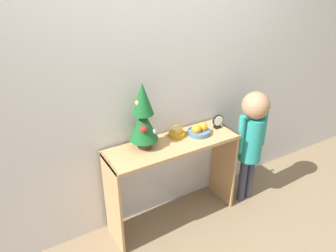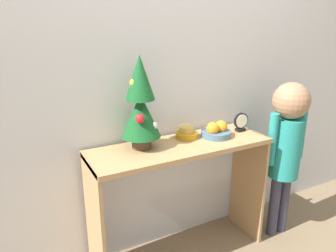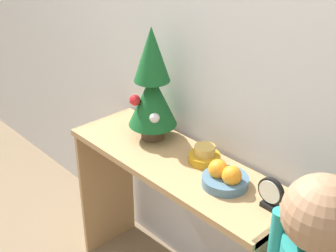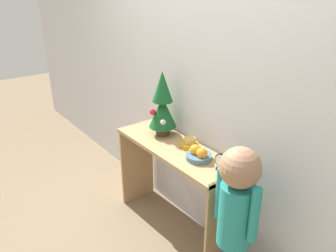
% 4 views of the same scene
% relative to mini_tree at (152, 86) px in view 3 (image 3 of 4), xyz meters
% --- Properties ---
extents(back_wall, '(7.00, 0.05, 2.50)m').
position_rel_mini_tree_xyz_m(back_wall, '(0.23, 0.17, 0.19)').
color(back_wall, silver).
rests_on(back_wall, ground_plane).
extents(console_table, '(1.14, 0.37, 0.80)m').
position_rel_mini_tree_xyz_m(console_table, '(0.23, -0.06, -0.46)').
color(console_table, tan).
rests_on(console_table, ground_plane).
extents(mini_tree, '(0.23, 0.23, 0.54)m').
position_rel_mini_tree_xyz_m(mini_tree, '(0.00, 0.00, 0.00)').
color(mini_tree, '#4C3828').
rests_on(mini_tree, console_table).
extents(fruit_bowl, '(0.19, 0.19, 0.10)m').
position_rel_mini_tree_xyz_m(fruit_bowl, '(0.50, -0.05, -0.23)').
color(fruit_bowl, '#476B84').
rests_on(fruit_bowl, console_table).
extents(singing_bowl, '(0.14, 0.14, 0.08)m').
position_rel_mini_tree_xyz_m(singing_bowl, '(0.32, 0.02, -0.23)').
color(singing_bowl, '#B78419').
rests_on(singing_bowl, console_table).
extents(desk_clock, '(0.11, 0.04, 0.13)m').
position_rel_mini_tree_xyz_m(desk_clock, '(0.71, -0.04, -0.20)').
color(desk_clock, black).
rests_on(desk_clock, console_table).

